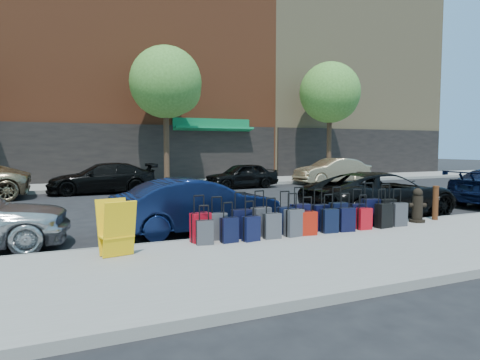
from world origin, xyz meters
name	(u,v)px	position (x,y,z in m)	size (l,w,h in m)	color
ground	(224,210)	(0.00, 0.00, 0.00)	(120.00, 120.00, 0.00)	black
sidewalk_near	(351,252)	(0.00, -6.50, 0.07)	(60.00, 4.00, 0.15)	gray
sidewalk_far	(156,184)	(0.00, 10.00, 0.07)	(60.00, 4.00, 0.15)	gray
curb_near	(295,233)	(0.00, -4.48, 0.07)	(60.00, 0.08, 0.15)	gray
curb_far	(165,187)	(0.00, 7.98, 0.07)	(60.00, 0.08, 0.15)	gray
building_center	(127,34)	(0.00, 17.99, 9.98)	(17.00, 12.85, 20.00)	brown
building_right	(319,66)	(16.00, 17.99, 8.98)	(15.00, 12.12, 18.00)	#917E59
tree_center	(168,84)	(0.64, 9.50, 5.41)	(3.80, 3.80, 7.27)	black
tree_right	(332,94)	(11.14, 9.50, 5.41)	(3.80, 3.80, 7.27)	black
suitcase_front_0	(201,227)	(-2.47, -4.83, 0.45)	(0.43, 0.28, 0.96)	#A60A18
suitcase_front_1	(218,226)	(-2.08, -4.77, 0.43)	(0.39, 0.24, 0.91)	#3F3E44
suitcase_front_2	(241,224)	(-1.56, -4.83, 0.46)	(0.43, 0.26, 0.99)	black
suitcase_front_3	(261,221)	(-1.06, -4.76, 0.46)	(0.44, 0.29, 1.00)	#39383D
suitcase_front_4	(286,220)	(-0.44, -4.78, 0.45)	(0.40, 0.22, 0.96)	black
suitcase_front_5	(300,218)	(-0.07, -4.80, 0.48)	(0.44, 0.26, 1.04)	black
suitcase_front_6	(320,217)	(0.45, -4.80, 0.45)	(0.43, 0.27, 0.97)	black
suitcase_front_7	(338,216)	(0.99, -4.78, 0.46)	(0.42, 0.23, 0.99)	black
suitcase_front_8	(358,215)	(1.54, -4.83, 0.44)	(0.41, 0.27, 0.92)	black
suitcase_front_9	(370,212)	(1.95, -4.80, 0.48)	(0.44, 0.25, 1.06)	black
suitcase_front_10	(387,212)	(2.44, -4.83, 0.47)	(0.45, 0.28, 1.02)	black
suitcase_back_0	(205,232)	(-2.47, -5.08, 0.40)	(0.36, 0.24, 0.79)	#38383D
suitcase_back_1	(229,230)	(-1.95, -5.10, 0.41)	(0.36, 0.22, 0.82)	black
suitcase_back_2	(251,229)	(-1.49, -5.17, 0.41)	(0.38, 0.25, 0.83)	black
suitcase_back_3	(272,226)	(-0.98, -5.12, 0.42)	(0.37, 0.23, 0.87)	#3C3C41
suitcase_back_4	(294,223)	(-0.43, -5.12, 0.45)	(0.43, 0.28, 0.95)	#3E3E43
suitcase_back_5	(308,223)	(-0.08, -5.13, 0.41)	(0.38, 0.25, 0.85)	#A3180A
suitcase_back_6	(329,221)	(0.51, -5.11, 0.42)	(0.38, 0.24, 0.88)	black
suitcase_back_7	(346,220)	(0.94, -5.15, 0.43)	(0.39, 0.25, 0.88)	black
suitcase_back_8	(364,219)	(1.48, -5.12, 0.41)	(0.35, 0.21, 0.82)	#AE0B15
suitcase_back_9	(384,216)	(2.06, -5.14, 0.44)	(0.42, 0.27, 0.94)	black
suitcase_back_10	(398,214)	(2.55, -5.12, 0.44)	(0.40, 0.24, 0.92)	#35363A
fire_hydrant	(417,206)	(3.41, -4.89, 0.56)	(0.45, 0.40, 0.88)	black
bollard	(435,202)	(4.12, -4.83, 0.62)	(0.17, 0.17, 0.91)	#38190C
display_rack	(116,228)	(-4.20, -5.27, 0.64)	(0.66, 0.71, 1.00)	yellow
car_near_1	(198,206)	(-1.97, -3.18, 0.67)	(1.41, 4.04, 1.33)	#0D173A
car_near_2	(381,194)	(3.80, -3.12, 0.67)	(2.24, 4.85, 1.35)	black
car_far_1	(102,178)	(-3.08, 7.08, 0.69)	(1.93, 4.74, 1.38)	black
car_far_2	(242,176)	(3.70, 6.82, 0.64)	(1.52, 3.78, 1.29)	black
car_far_3	(332,171)	(9.41, 6.95, 0.73)	(1.55, 4.44, 1.46)	tan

